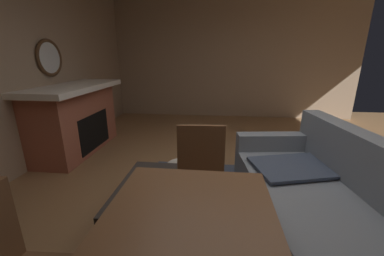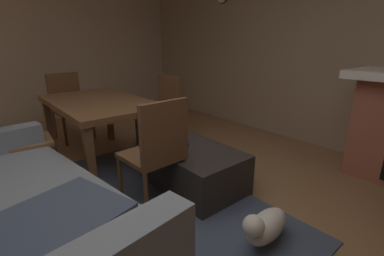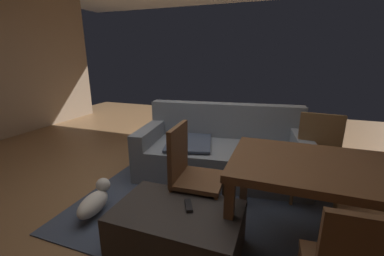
{
  "view_description": "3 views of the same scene",
  "coord_description": "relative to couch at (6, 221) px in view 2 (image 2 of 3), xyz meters",
  "views": [
    {
      "loc": [
        2.25,
        -0.25,
        1.53
      ],
      "look_at": [
        0.29,
        -0.46,
        0.92
      ],
      "focal_mm": 22.17,
      "sensor_mm": 36.0,
      "label": 1
    },
    {
      "loc": [
        -1.43,
        0.72,
        1.35
      ],
      "look_at": [
        0.01,
        -0.48,
        0.75
      ],
      "focal_mm": 25.46,
      "sensor_mm": 36.0,
      "label": 2
    },
    {
      "loc": [
        1.07,
        -2.33,
        1.51
      ],
      "look_at": [
        0.52,
        -0.84,
        1.06
      ],
      "focal_mm": 23.23,
      "sensor_mm": 36.0,
      "label": 3
    }
  ],
  "objects": [
    {
      "name": "floor",
      "position": [
        -0.37,
        -0.69,
        -0.31
      ],
      "size": [
        9.4,
        9.4,
        0.0
      ],
      "primitive_type": "plane",
      "color": "olive"
    },
    {
      "name": "wall_back_fireplace_side",
      "position": [
        -0.37,
        -3.57,
        1.12
      ],
      "size": [
        8.23,
        0.12,
        2.86
      ],
      "primitive_type": "cube",
      "color": "#9E846B",
      "rests_on": "ground"
    },
    {
      "name": "wall_right_window_side",
      "position": [
        3.54,
        -0.69,
        1.12
      ],
      "size": [
        0.12,
        6.15,
        2.86
      ],
      "primitive_type": "cube",
      "color": "#C4AA91",
      "rests_on": "ground"
    },
    {
      "name": "area_rug",
      "position": [
        0.02,
        -0.78,
        -0.3
      ],
      "size": [
        2.6,
        2.0,
        0.01
      ],
      "primitive_type": "cube",
      "color": "#3D475B",
      "rests_on": "ground"
    },
    {
      "name": "couch",
      "position": [
        0.0,
        0.0,
        0.0
      ],
      "size": [
        2.2,
        1.25,
        0.89
      ],
      "color": "slate",
      "rests_on": "ground"
    },
    {
      "name": "ottoman_coffee_table",
      "position": [
        0.02,
        -1.5,
        -0.11
      ],
      "size": [
        0.98,
        0.63,
        0.39
      ],
      "primitive_type": "cube",
      "color": "#2D2826",
      "rests_on": "ground"
    },
    {
      "name": "tv_remote",
      "position": [
        0.09,
        -1.44,
        0.09
      ],
      "size": [
        0.12,
        0.17,
        0.02
      ],
      "primitive_type": "cube",
      "rotation": [
        0.0,
        0.0,
        0.48
      ],
      "color": "black",
      "rests_on": "ottoman_coffee_table"
    },
    {
      "name": "dining_table",
      "position": [
        1.1,
        -1.07,
        0.35
      ],
      "size": [
        1.51,
        0.9,
        0.74
      ],
      "color": "brown",
      "rests_on": "ground"
    },
    {
      "name": "dining_chair_east",
      "position": [
        2.25,
        -1.06,
        0.22
      ],
      "size": [
        0.47,
        0.47,
        0.93
      ],
      "color": "brown",
      "rests_on": "ground"
    },
    {
      "name": "dining_chair_south",
      "position": [
        1.11,
        -1.91,
        0.22
      ],
      "size": [
        0.46,
        0.46,
        0.93
      ],
      "color": "brown",
      "rests_on": "ground"
    },
    {
      "name": "dining_chair_north",
      "position": [
        1.11,
        -0.22,
        0.22
      ],
      "size": [
        0.48,
        0.48,
        0.93
      ],
      "color": "brown",
      "rests_on": "ground"
    },
    {
      "name": "dining_chair_west",
      "position": [
        -0.04,
        -1.07,
        0.22
      ],
      "size": [
        0.46,
        0.46,
        0.93
      ],
      "color": "brown",
      "rests_on": "ground"
    },
    {
      "name": "small_dog",
      "position": [
        -0.93,
        -1.34,
        -0.15
      ],
      "size": [
        0.24,
        0.48,
        0.27
      ],
      "color": "silver",
      "rests_on": "ground"
    }
  ]
}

